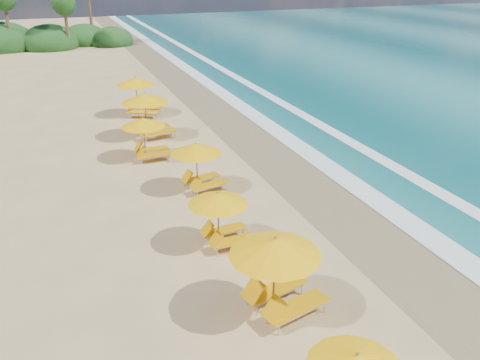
{
  "coord_description": "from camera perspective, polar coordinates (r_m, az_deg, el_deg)",
  "views": [
    {
      "loc": [
        -6.29,
        -16.19,
        9.04
      ],
      "look_at": [
        0.0,
        0.0,
        1.2
      ],
      "focal_mm": 36.12,
      "sensor_mm": 36.0,
      "label": 1
    }
  ],
  "objects": [
    {
      "name": "station_4",
      "position": [
        20.64,
        -4.71,
        2.0
      ],
      "size": [
        2.63,
        2.51,
        2.21
      ],
      "rotation": [
        0.0,
        0.0,
        0.17
      ],
      "color": "olive",
      "rests_on": "ground"
    },
    {
      "name": "wet_sand",
      "position": [
        21.2,
        10.13,
        -1.33
      ],
      "size": [
        4.0,
        160.0,
        0.01
      ],
      "primitive_type": "cube",
      "color": "#85734F",
      "rests_on": "ground"
    },
    {
      "name": "treeline",
      "position": [
        62.33,
        -25.27,
        14.66
      ],
      "size": [
        25.8,
        8.8,
        9.74
      ],
      "color": "#163D14",
      "rests_on": "ground"
    },
    {
      "name": "station_5",
      "position": [
        24.38,
        -10.87,
        5.19
      ],
      "size": [
        2.39,
        2.21,
        2.21
      ],
      "rotation": [
        0.0,
        0.0,
        -0.02
      ],
      "color": "olive",
      "rests_on": "ground"
    },
    {
      "name": "station_2",
      "position": [
        13.36,
        4.74,
        -10.51
      ],
      "size": [
        3.13,
        3.01,
        2.56
      ],
      "rotation": [
        0.0,
        0.0,
        0.22
      ],
      "color": "olive",
      "rests_on": "ground"
    },
    {
      "name": "station_7",
      "position": [
        31.81,
        -11.78,
        9.94
      ],
      "size": [
        3.4,
        3.4,
        2.55
      ],
      "rotation": [
        0.0,
        0.0,
        -0.5
      ],
      "color": "olive",
      "rests_on": "ground"
    },
    {
      "name": "surf_foam",
      "position": [
        22.63,
        16.02,
        -0.18
      ],
      "size": [
        4.0,
        160.0,
        0.01
      ],
      "color": "white",
      "rests_on": "ground"
    },
    {
      "name": "ground",
      "position": [
        19.58,
        -0.0,
        -3.2
      ],
      "size": [
        160.0,
        160.0,
        0.0
      ],
      "primitive_type": "plane",
      "color": "tan",
      "rests_on": "ground"
    },
    {
      "name": "station_6",
      "position": [
        27.47,
        -10.66,
        7.9
      ],
      "size": [
        3.08,
        2.92,
        2.64
      ],
      "rotation": [
        0.0,
        0.0,
        0.13
      ],
      "color": "olive",
      "rests_on": "ground"
    },
    {
      "name": "station_3",
      "position": [
        16.53,
        -2.07,
        -4.14
      ],
      "size": [
        2.35,
        2.19,
        2.1
      ],
      "rotation": [
        0.0,
        0.0,
        0.07
      ],
      "color": "olive",
      "rests_on": "ground"
    }
  ]
}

